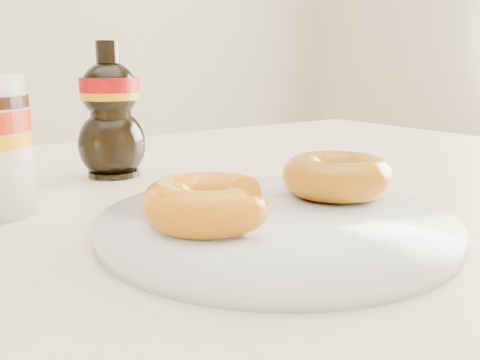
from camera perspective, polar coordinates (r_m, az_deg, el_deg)
dining_table at (r=0.57m, az=-7.39°, el=-10.54°), size 1.40×0.90×0.75m
plate at (r=0.44m, az=3.82°, el=-4.59°), size 0.29×0.29×0.01m
donut_bitten at (r=0.41m, az=-3.47°, el=-2.47°), size 0.10×0.10×0.03m
donut_whole at (r=0.51m, az=10.31°, el=0.47°), size 0.12×0.12×0.04m
syrup_bottle at (r=0.66m, az=-13.64°, el=7.28°), size 0.10×0.10×0.16m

